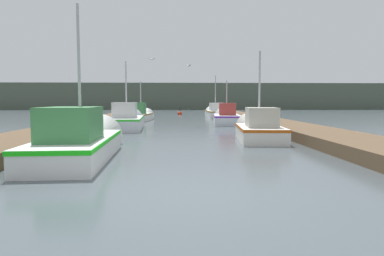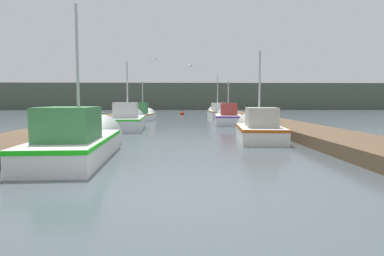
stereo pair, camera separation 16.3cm
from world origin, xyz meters
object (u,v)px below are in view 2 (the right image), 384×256
object	(u,v)px
fishing_boat_1	(258,129)
fishing_boat_5	(217,112)
fishing_boat_0	(81,140)
fishing_boat_2	(128,120)
fishing_boat_3	(228,117)
seagull_lead	(190,66)
seagull_1	(153,59)
mooring_piling_0	(124,115)
fishing_boat_4	(143,115)
mooring_piling_1	(102,121)
channel_buoy	(182,114)

from	to	relation	value
fishing_boat_1	fishing_boat_5	bearing A→B (deg)	94.61
fishing_boat_0	fishing_boat_2	xyz separation A→B (m)	(-0.20, 9.84, 0.02)
fishing_boat_3	seagull_lead	size ratio (longest dim) A/B	10.03
fishing_boat_1	seagull_lead	distance (m)	9.34
seagull_1	fishing_boat_1	bearing A→B (deg)	125.49
mooring_piling_0	fishing_boat_3	bearing A→B (deg)	-8.25
fishing_boat_1	seagull_1	bearing A→B (deg)	119.48
fishing_boat_4	seagull_lead	bearing A→B (deg)	-51.70
seagull_lead	fishing_boat_4	bearing A→B (deg)	-174.33
fishing_boat_4	seagull_1	size ratio (longest dim) A/B	8.30
fishing_boat_5	seagull_1	bearing A→B (deg)	-129.15
fishing_boat_5	mooring_piling_1	world-z (taller)	fishing_boat_5
fishing_boat_1	channel_buoy	bearing A→B (deg)	102.40
seagull_lead	seagull_1	bearing A→B (deg)	-170.63
fishing_boat_1	seagull_1	distance (m)	13.66
channel_buoy	seagull_1	distance (m)	14.32
seagull_lead	fishing_boat_1	bearing A→B (deg)	-9.49
fishing_boat_2	fishing_boat_5	distance (m)	14.62
fishing_boat_0	fishing_boat_3	distance (m)	15.34
fishing_boat_0	channel_buoy	distance (m)	29.56
fishing_boat_1	seagull_1	size ratio (longest dim) A/B	8.28
fishing_boat_2	seagull_lead	distance (m)	5.61
seagull_lead	seagull_1	size ratio (longest dim) A/B	0.97
fishing_boat_2	channel_buoy	xyz separation A→B (m)	(3.11, 19.58, -0.35)
seagull_lead	seagull_1	distance (m)	4.52
fishing_boat_0	channel_buoy	world-z (taller)	fishing_boat_0
fishing_boat_1	fishing_boat_3	world-z (taller)	fishing_boat_1
channel_buoy	fishing_boat_3	bearing A→B (deg)	-78.09
fishing_boat_1	seagull_lead	xyz separation A→B (m)	(-2.68, 8.26, 3.44)
channel_buoy	fishing_boat_2	bearing A→B (deg)	-99.02
fishing_boat_5	mooring_piling_1	xyz separation A→B (m)	(-7.82, -13.73, 0.01)
fishing_boat_0	fishing_boat_1	distance (m)	7.41
seagull_lead	fishing_boat_5	bearing A→B (deg)	137.30
fishing_boat_4	seagull_lead	distance (m)	7.60
fishing_boat_3	seagull_lead	bearing A→B (deg)	-144.66
fishing_boat_3	fishing_boat_1	bearing A→B (deg)	-85.33
fishing_boat_2	fishing_boat_4	distance (m)	8.30
fishing_boat_5	mooring_piling_1	bearing A→B (deg)	-120.25
seagull_1	fishing_boat_5	bearing A→B (deg)	-117.40
fishing_boat_2	channel_buoy	size ratio (longest dim) A/B	5.72
fishing_boat_2	seagull_1	size ratio (longest dim) A/B	10.16
fishing_boat_2	seagull_lead	size ratio (longest dim) A/B	10.52
fishing_boat_4	fishing_boat_5	distance (m)	8.13
fishing_boat_0	fishing_boat_3	size ratio (longest dim) A/B	1.10
fishing_boat_5	fishing_boat_4	bearing A→B (deg)	-144.39
fishing_boat_3	seagull_1	xyz separation A→B (m)	(-5.38, 1.96, 4.28)
seagull_lead	fishing_boat_0	bearing A→B (deg)	-42.85
fishing_boat_3	seagull_1	world-z (taller)	seagull_1
channel_buoy	seagull_1	xyz separation A→B (m)	(-2.13, -13.40, 4.57)
fishing_boat_2	fishing_boat_4	xyz separation A→B (m)	(-0.07, 8.29, -0.06)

